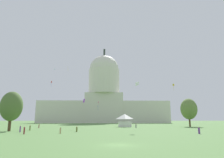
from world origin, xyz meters
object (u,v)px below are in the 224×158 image
person_olive_lawn_far_right (77,129)px  kite_violet_low (84,101)px  kite_gold_mid (173,85)px  person_maroon_lawn_far_left (24,130)px  person_maroon_mid_center (39,126)px  person_tan_back_center (60,131)px  kite_turquoise_high (55,69)px  person_olive_deep_crowd (30,128)px  person_purple_front_center (20,129)px  kite_pink_low (98,102)px  kite_red_mid (51,83)px  kite_blue_low (98,107)px  event_tent (125,120)px  kite_lime_low (58,113)px  person_grey_front_right (136,126)px  tree_west_near (11,106)px  capitol_building (104,97)px  kite_yellow_high (68,68)px  person_purple_near_tree_east (199,131)px  tree_east_mid (189,109)px  kite_white_low (137,84)px

person_olive_lawn_far_right → kite_violet_low: bearing=-153.6°
kite_gold_mid → person_maroon_lawn_far_left: bearing=-30.0°
person_olive_lawn_far_right → person_maroon_mid_center: bearing=-116.3°
person_tan_back_center → kite_turquoise_high: size_ratio=1.14×
person_olive_lawn_far_right → kite_turquoise_high: size_ratio=1.15×
person_olive_deep_crowd → person_purple_front_center: 8.43m
person_maroon_lawn_far_left → kite_pink_low: (13.93, 93.07, 14.20)m
person_olive_deep_crowd → kite_red_mid: (-9.41, 54.39, 24.23)m
kite_blue_low → kite_gold_mid: bearing=132.3°
person_purple_front_center → kite_gold_mid: size_ratio=0.43×
event_tent → person_purple_front_center: (-31.55, -36.41, -2.16)m
kite_blue_low → kite_lime_low: size_ratio=2.35×
person_olive_deep_crowd → kite_turquoise_high: bearing=21.7°
kite_turquoise_high → kite_pink_low: kite_turquoise_high is taller
kite_red_mid → person_purple_front_center: bearing=163.9°
person_grey_front_right → person_maroon_mid_center: bearing=-63.3°
person_olive_deep_crowd → kite_lime_low: (-11.94, 87.31, 7.35)m
tree_west_near → person_purple_front_center: 9.42m
capitol_building → person_tan_back_center: size_ratio=77.32×
person_maroon_lawn_far_left → kite_pink_low: size_ratio=0.64×
person_grey_front_right → person_purple_front_center: person_purple_front_center is taller
kite_lime_low → kite_yellow_high: bearing=41.9°
person_purple_near_tree_east → kite_yellow_high: size_ratio=0.54×
person_olive_lawn_far_right → kite_violet_low: kite_violet_low is taller
capitol_building → person_maroon_mid_center: capitol_building is taller
person_olive_lawn_far_right → kite_turquoise_high: kite_turquoise_high is taller
person_purple_front_center → kite_violet_low: kite_violet_low is taller
tree_west_near → person_maroon_mid_center: bearing=84.8°
tree_east_mid → person_grey_front_right: (-26.54, -10.62, -7.32)m
person_maroon_lawn_far_left → kite_white_low: (28.71, 11.74, 13.35)m
person_purple_near_tree_east → person_tan_back_center: person_purple_near_tree_east is taller
person_purple_front_center → kite_red_mid: 68.03m
person_olive_deep_crowd → person_maroon_lawn_far_left: person_maroon_lawn_far_left is taller
person_olive_deep_crowd → person_grey_front_right: person_olive_deep_crowd is taller
person_maroon_mid_center → person_olive_lawn_far_right: 29.80m
kite_gold_mid → kite_white_low: kite_gold_mid is taller
capitol_building → person_grey_front_right: bearing=-82.1°
person_olive_deep_crowd → kite_violet_low: size_ratio=1.21×
person_purple_front_center → kite_gold_mid: 86.10m
person_purple_front_center → person_tan_back_center: bearing=69.3°
kite_red_mid → kite_gold_mid: size_ratio=0.89×
tree_east_mid → kite_yellow_high: kite_yellow_high is taller
kite_red_mid → tree_west_near: bearing=159.7°
person_olive_lawn_far_right → person_purple_front_center: person_purple_front_center is taller
person_olive_deep_crowd → person_maroon_lawn_far_left: size_ratio=0.93×
kite_violet_low → kite_lime_low: size_ratio=1.15×
person_grey_front_right → person_olive_lawn_far_right: 31.58m
person_purple_front_center → kite_white_low: size_ratio=1.41×
capitol_building → person_olive_lawn_far_right: 124.40m
person_tan_back_center → kite_lime_low: 104.51m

